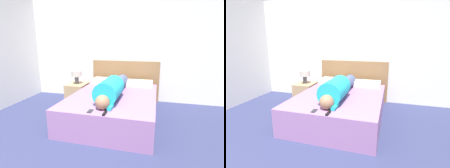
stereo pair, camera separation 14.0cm
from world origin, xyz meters
TOP-DOWN VIEW (x-y plane):
  - wall_back at (0.00, 3.55)m, footprint 6.06×0.06m
  - bed at (0.15, 2.28)m, footprint 1.61×2.09m
  - headboard at (0.15, 3.48)m, footprint 1.73×0.04m
  - nightstand at (-0.94, 2.89)m, footprint 0.46×0.50m
  - table_lamp at (-0.94, 2.89)m, footprint 0.24×0.24m
  - person_lying at (0.16, 2.11)m, footprint 0.39×1.72m
  - pillow_near_headboard at (-0.25, 3.10)m, footprint 0.63×0.36m
  - pillow_second at (0.56, 3.10)m, footprint 0.60×0.36m
  - tv_remote at (0.24, 1.32)m, footprint 0.04×0.15m
  - cell_phone at (0.01, 1.35)m, footprint 0.06×0.13m

SIDE VIEW (x-z plane):
  - bed at x=0.15m, z-range 0.00..0.49m
  - nightstand at x=-0.94m, z-range 0.00..0.50m
  - cell_phone at x=0.01m, z-range 0.49..0.50m
  - tv_remote at x=0.24m, z-range 0.49..0.51m
  - headboard at x=0.15m, z-range 0.00..1.02m
  - pillow_second at x=0.56m, z-range 0.49..0.61m
  - pillow_near_headboard at x=-0.25m, z-range 0.49..0.62m
  - person_lying at x=0.16m, z-range 0.46..0.85m
  - table_lamp at x=-0.94m, z-range 0.56..0.88m
  - wall_back at x=0.00m, z-range 0.00..2.60m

